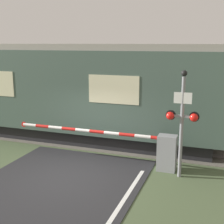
# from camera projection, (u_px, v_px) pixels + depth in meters

# --- Properties ---
(ground_plane) EXTENTS (80.00, 80.00, 0.00)m
(ground_plane) POSITION_uv_depth(u_px,v_px,m) (70.00, 174.00, 9.87)
(ground_plane) COLOR #475638
(track_bed) EXTENTS (36.00, 3.20, 0.13)m
(track_bed) POSITION_uv_depth(u_px,v_px,m) (111.00, 139.00, 13.36)
(track_bed) COLOR #666056
(track_bed) RESTS_ON ground_plane
(train) EXTENTS (19.04, 3.18, 4.04)m
(train) POSITION_uv_depth(u_px,v_px,m) (18.00, 87.00, 14.41)
(train) COLOR black
(train) RESTS_ON ground_plane
(crossing_barrier) EXTENTS (5.83, 0.44, 1.18)m
(crossing_barrier) POSITION_uv_depth(u_px,v_px,m) (153.00, 149.00, 10.22)
(crossing_barrier) COLOR gray
(crossing_barrier) RESTS_ON ground_plane
(signal_post) EXTENTS (1.00, 0.26, 3.30)m
(signal_post) POSITION_uv_depth(u_px,v_px,m) (182.00, 118.00, 9.31)
(signal_post) COLOR gray
(signal_post) RESTS_ON ground_plane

